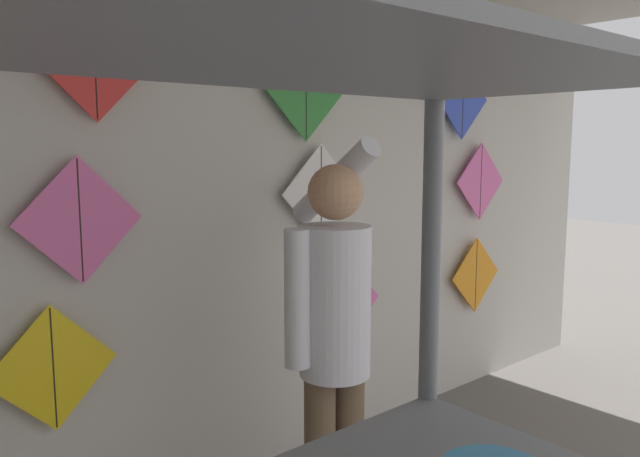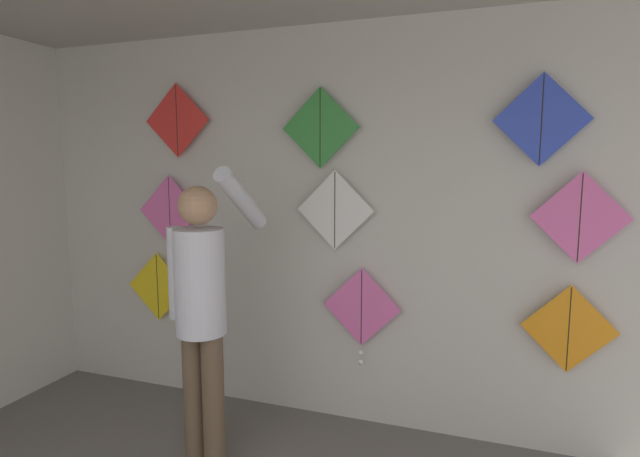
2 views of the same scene
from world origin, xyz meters
name	(u,v)px [view 2 (image 2 of 2)]	position (x,y,z in m)	size (l,w,h in m)	color
back_panel	(343,228)	(0.00, 3.35, 1.40)	(5.78, 0.06, 2.80)	beige
shopkeeper	(202,301)	(-0.62, 2.49, 1.04)	(0.46, 0.62, 1.85)	brown
kite_0	(158,287)	(-1.53, 3.26, 0.87)	(0.55, 0.01, 0.55)	yellow
kite_1	(361,311)	(0.17, 3.26, 0.84)	(0.55, 0.04, 0.69)	pink
kite_2	(569,329)	(1.47, 3.26, 0.85)	(0.55, 0.01, 0.55)	orange
kite_3	(170,211)	(-1.38, 3.26, 1.49)	(0.55, 0.01, 0.55)	pink
kite_4	(335,210)	(-0.03, 3.26, 1.54)	(0.55, 0.01, 0.55)	white
kite_5	(580,218)	(1.49, 3.26, 1.54)	(0.55, 0.01, 0.55)	pink
kite_6	(177,121)	(-1.29, 3.26, 2.18)	(0.55, 0.01, 0.55)	red
kite_7	(320,128)	(-0.14, 3.26, 2.10)	(0.55, 0.01, 0.55)	#338C38
kite_8	(542,120)	(1.25, 3.26, 2.12)	(0.55, 0.01, 0.55)	blue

